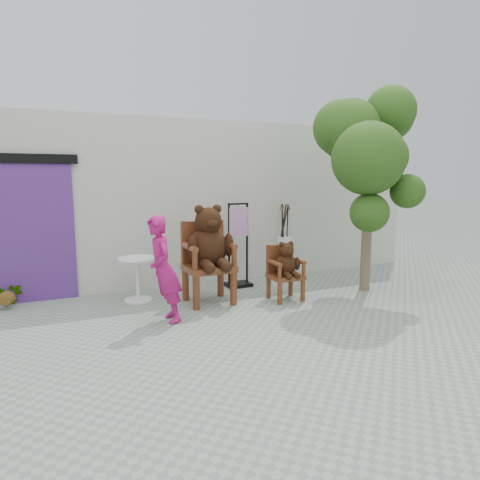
{
  "coord_description": "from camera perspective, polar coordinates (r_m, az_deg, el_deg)",
  "views": [
    {
      "loc": [
        -2.77,
        -4.83,
        1.96
      ],
      "look_at": [
        0.06,
        1.48,
        0.95
      ],
      "focal_mm": 32.0,
      "sensor_mm": 36.0,
      "label": 1
    }
  ],
  "objects": [
    {
      "name": "display_stand",
      "position": [
        7.71,
        -0.24,
        -1.96
      ],
      "size": [
        0.46,
        0.37,
        1.51
      ],
      "rotation": [
        0.0,
        0.0,
        0.04
      ],
      "color": "black",
      "rests_on": "ground"
    },
    {
      "name": "chair_big",
      "position": [
        6.7,
        -4.26,
        -1.01
      ],
      "size": [
        0.74,
        0.82,
        1.55
      ],
      "color": "#502611",
      "rests_on": "ground"
    },
    {
      "name": "tree",
      "position": [
        7.47,
        16.53,
        12.19
      ],
      "size": [
        1.9,
        1.9,
        3.47
      ],
      "rotation": [
        0.0,
        0.0,
        0.37
      ],
      "color": "brown",
      "rests_on": "ground"
    },
    {
      "name": "person",
      "position": [
        5.87,
        -10.11,
        -3.91
      ],
      "size": [
        0.35,
        0.54,
        1.46
      ],
      "primitive_type": "imported",
      "rotation": [
        0.0,
        0.0,
        -1.57
      ],
      "color": "#AE1567",
      "rests_on": "ground"
    },
    {
      "name": "cafe_table",
      "position": [
        7.02,
        -13.51,
        -4.42
      ],
      "size": [
        0.6,
        0.6,
        0.7
      ],
      "rotation": [
        0.0,
        0.0,
        -0.41
      ],
      "color": "white",
      "rests_on": "ground"
    },
    {
      "name": "stool_bucket",
      "position": [
        8.42,
        5.94,
        -0.74
      ],
      "size": [
        0.32,
        0.32,
        1.45
      ],
      "rotation": [
        0.0,
        0.0,
        0.1
      ],
      "color": "white",
      "rests_on": "ground"
    },
    {
      "name": "chair_small",
      "position": [
        6.92,
        6.05,
        -3.43
      ],
      "size": [
        0.5,
        0.51,
        0.96
      ],
      "color": "#502611",
      "rests_on": "ground"
    },
    {
      "name": "ground_plane",
      "position": [
        5.91,
        5.44,
        -11.12
      ],
      "size": [
        60.0,
        60.0,
        0.0
      ],
      "primitive_type": "plane",
      "color": "gray",
      "rests_on": "ground"
    },
    {
      "name": "doorway",
      "position": [
        7.45,
        -25.8,
        1.35
      ],
      "size": [
        1.4,
        0.11,
        2.33
      ],
      "color": "#56297D",
      "rests_on": "ground"
    },
    {
      "name": "back_wall",
      "position": [
        8.41,
        -4.93,
        5.15
      ],
      "size": [
        9.0,
        1.0,
        3.0
      ],
      "primitive_type": "cube",
      "color": "beige",
      "rests_on": "ground"
    },
    {
      "name": "potted_plant",
      "position": [
        7.42,
        -28.47,
        -6.48
      ],
      "size": [
        0.38,
        0.34,
        0.39
      ],
      "primitive_type": "imported",
      "rotation": [
        0.0,
        0.0,
        -0.11
      ],
      "color": "#19390F",
      "rests_on": "ground"
    }
  ]
}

